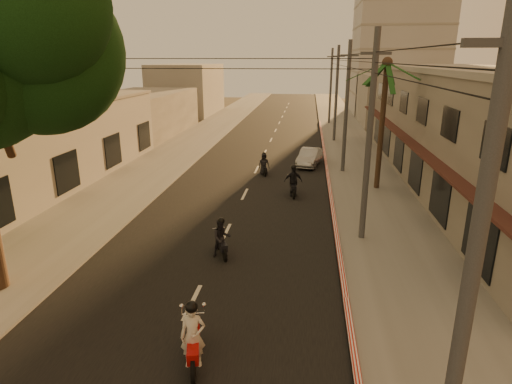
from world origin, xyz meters
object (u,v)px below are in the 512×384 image
Objects in this scene: scooter_red at (193,337)px; scooter_mid_b at (293,182)px; scooter_far_a at (264,165)px; parked_car at (309,157)px; palm_tree at (387,70)px; scooter_mid_a at (222,238)px.

scooter_red is 15.16m from scooter_mid_b.
scooter_mid_b reaches higher than scooter_far_a.
scooter_red is at bearing -86.41° from parked_car.
scooter_red is (-7.15, -16.96, -6.30)m from palm_tree.
scooter_mid_a is 16.53m from parked_car.
palm_tree is 9.64m from parked_car.
scooter_red is at bearing -105.09° from scooter_far_a.
scooter_red reaches higher than parked_car.
scooter_far_a is (-0.18, 19.58, -0.12)m from scooter_red.
scooter_mid_a is 8.84m from scooter_mid_b.
parked_car is (2.97, 22.72, -0.21)m from scooter_red.
palm_tree is 14.42m from scooter_mid_a.
scooter_mid_a reaches higher than scooter_far_a.
palm_tree is 2.00× the size of parked_car.
scooter_red reaches higher than scooter_mid_a.
parked_car is at bearing 29.28° from scooter_far_a.
scooter_mid_b is at bearing 48.97° from scooter_mid_a.
scooter_mid_b reaches higher than scooter_mid_a.
scooter_mid_a reaches higher than parked_car.
scooter_red is 22.91m from parked_car.
parked_car is (3.15, 3.14, -0.10)m from scooter_far_a.
scooter_mid_a is at bearing -114.16° from scooter_mid_b.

